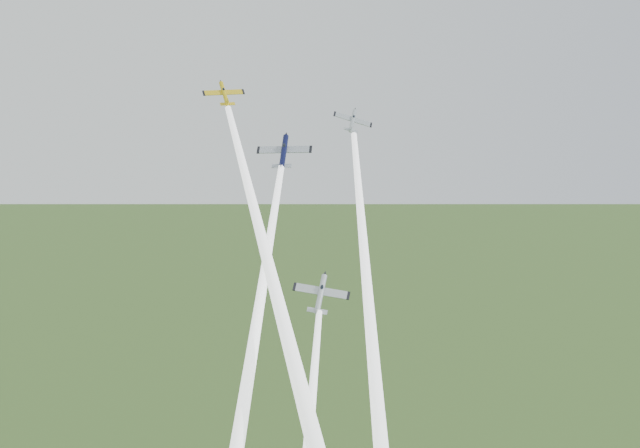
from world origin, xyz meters
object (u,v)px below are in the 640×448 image
at_px(plane_navy, 284,152).
at_px(plane_silver_right, 353,121).
at_px(plane_silver_low, 321,294).
at_px(plane_yellow, 224,94).

xyz_separation_m(plane_navy, plane_silver_right, (13.03, 7.64, 4.67)).
height_order(plane_silver_right, plane_silver_low, plane_silver_right).
height_order(plane_yellow, plane_silver_low, plane_yellow).
bearing_deg(plane_navy, plane_yellow, 172.79).
height_order(plane_yellow, plane_silver_right, plane_yellow).
bearing_deg(plane_yellow, plane_silver_low, -42.33).
distance_m(plane_navy, plane_silver_low, 22.57).
distance_m(plane_yellow, plane_silver_right, 22.23).
xyz_separation_m(plane_navy, plane_silver_low, (4.67, -5.12, -21.48)).
xyz_separation_m(plane_yellow, plane_navy, (8.55, -4.31, -8.86)).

